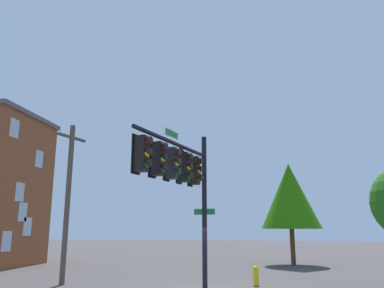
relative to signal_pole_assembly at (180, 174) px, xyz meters
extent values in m
cylinder|color=black|center=(-2.18, 0.59, -1.26)|extent=(0.20, 0.20, 6.24)
cylinder|color=black|center=(0.35, -0.13, 1.05)|extent=(5.10, 1.58, 0.14)
cylinder|color=black|center=(-1.04, 0.27, 0.55)|extent=(2.33, 0.74, 1.07)
cube|color=black|center=(-1.26, 0.33, 0.30)|extent=(0.40, 0.43, 1.10)
cube|color=black|center=(-1.31, 0.14, 0.30)|extent=(0.44, 0.15, 1.22)
sphere|color=maroon|center=(-1.21, 0.52, 0.64)|extent=(0.22, 0.22, 0.22)
cylinder|color=black|center=(-1.20, 0.58, 0.69)|extent=(0.26, 0.19, 0.23)
sphere|color=#FFFC14|center=(-1.21, 0.52, 0.30)|extent=(0.22, 0.22, 0.22)
cylinder|color=black|center=(-1.20, 0.58, 0.35)|extent=(0.26, 0.19, 0.23)
sphere|color=#0B621E|center=(-1.21, 0.52, -0.04)|extent=(0.22, 0.22, 0.22)
cylinder|color=black|center=(-1.20, 0.58, 0.01)|extent=(0.26, 0.19, 0.23)
cube|color=black|center=(-0.34, 0.07, 0.30)|extent=(0.40, 0.43, 1.10)
cube|color=black|center=(-0.39, -0.12, 0.30)|extent=(0.43, 0.15, 1.22)
sphere|color=maroon|center=(-0.29, 0.26, 0.64)|extent=(0.22, 0.22, 0.22)
cylinder|color=black|center=(-0.27, 0.32, 0.69)|extent=(0.26, 0.20, 0.23)
sphere|color=#FFFC14|center=(-0.29, 0.26, 0.30)|extent=(0.22, 0.22, 0.22)
cylinder|color=black|center=(-0.27, 0.32, 0.35)|extent=(0.26, 0.20, 0.23)
sphere|color=#0B621E|center=(-0.29, 0.26, -0.04)|extent=(0.22, 0.22, 0.22)
cylinder|color=black|center=(-0.27, 0.32, 0.01)|extent=(0.26, 0.20, 0.23)
cube|color=black|center=(0.58, -0.19, 0.30)|extent=(0.40, 0.43, 1.10)
cube|color=black|center=(0.53, -0.39, 0.30)|extent=(0.44, 0.15, 1.22)
sphere|color=maroon|center=(0.63, 0.00, 0.64)|extent=(0.22, 0.22, 0.22)
cylinder|color=black|center=(0.65, 0.06, 0.69)|extent=(0.26, 0.20, 0.23)
sphere|color=#FFFC14|center=(0.63, 0.00, 0.30)|extent=(0.22, 0.22, 0.22)
cylinder|color=black|center=(0.65, 0.06, 0.35)|extent=(0.26, 0.20, 0.23)
sphere|color=#0B621E|center=(0.63, 0.00, -0.04)|extent=(0.22, 0.22, 0.22)
cylinder|color=black|center=(0.65, 0.06, 0.01)|extent=(0.26, 0.20, 0.23)
cube|color=black|center=(1.50, -0.46, 0.30)|extent=(0.41, 0.44, 1.10)
cube|color=black|center=(1.44, -0.65, 0.30)|extent=(0.43, 0.16, 1.22)
sphere|color=maroon|center=(1.56, -0.27, 0.64)|extent=(0.22, 0.22, 0.22)
cylinder|color=black|center=(1.58, -0.21, 0.69)|extent=(0.26, 0.20, 0.23)
sphere|color=#FFFC14|center=(1.56, -0.27, 0.30)|extent=(0.22, 0.22, 0.22)
cylinder|color=black|center=(1.58, -0.21, 0.35)|extent=(0.26, 0.20, 0.23)
sphere|color=#0B621E|center=(1.56, -0.27, -0.04)|extent=(0.22, 0.22, 0.22)
cylinder|color=black|center=(1.58, -0.21, 0.01)|extent=(0.26, 0.20, 0.23)
cube|color=black|center=(2.42, -0.72, 0.30)|extent=(0.41, 0.44, 1.10)
cube|color=black|center=(2.37, -0.91, 0.30)|extent=(0.43, 0.16, 1.22)
sphere|color=maroon|center=(2.48, -0.53, 0.64)|extent=(0.22, 0.22, 0.22)
cylinder|color=black|center=(2.50, -0.47, 0.69)|extent=(0.26, 0.20, 0.23)
sphere|color=#FFFC14|center=(2.48, -0.53, 0.30)|extent=(0.22, 0.22, 0.22)
cylinder|color=black|center=(2.50, -0.47, 0.35)|extent=(0.26, 0.20, 0.23)
sphere|color=#0B621E|center=(2.48, -0.53, -0.04)|extent=(0.22, 0.22, 0.22)
cylinder|color=black|center=(2.50, -0.47, 0.01)|extent=(0.26, 0.20, 0.23)
cube|color=white|center=(0.60, -0.20, 1.35)|extent=(0.91, 0.28, 0.26)
cube|color=#187733|center=(0.60, -0.20, 1.35)|extent=(0.87, 0.28, 0.22)
cube|color=white|center=(-2.18, 0.59, -1.25)|extent=(0.28, 0.91, 0.26)
cube|color=#157229|center=(-2.18, 0.59, -1.25)|extent=(0.28, 0.87, 0.22)
cylinder|color=brown|center=(-3.42, -6.01, -0.70)|extent=(0.24, 0.24, 7.36)
cube|color=brown|center=(-3.42, -6.01, 2.39)|extent=(1.76, 0.63, 0.12)
cylinder|color=#D9C50C|center=(-4.62, 2.57, -4.05)|extent=(0.24, 0.24, 0.65)
sphere|color=#F1BC03|center=(-4.62, 2.57, -3.66)|extent=(0.22, 0.22, 0.22)
cylinder|color=gold|center=(-4.47, 2.57, -4.02)|extent=(0.12, 0.10, 0.10)
cylinder|color=brown|center=(-14.03, 5.13, -3.17)|extent=(0.32, 0.32, 2.41)
cone|color=#296F0B|center=(-14.03, 5.13, 0.30)|extent=(4.07, 4.07, 4.52)
cube|color=#A5B7C6|center=(-7.75, -12.21, 4.26)|extent=(0.90, 0.04, 1.20)
cube|color=#A5B7C6|center=(-10.15, -12.21, -1.82)|extent=(0.90, 0.04, 1.20)
cube|color=#A5B7C6|center=(-9.48, -12.21, -0.90)|extent=(0.90, 0.04, 1.20)
cube|color=#A5B7C6|center=(-8.12, -12.21, -2.69)|extent=(0.90, 0.04, 1.20)
cube|color=#A5B7C6|center=(-8.96, -12.21, 0.35)|extent=(0.90, 0.04, 1.20)
cube|color=#A5B7C6|center=(-10.81, -12.21, 2.82)|extent=(0.90, 0.04, 1.20)
camera|label=1|loc=(13.11, 2.54, -1.86)|focal=35.09mm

